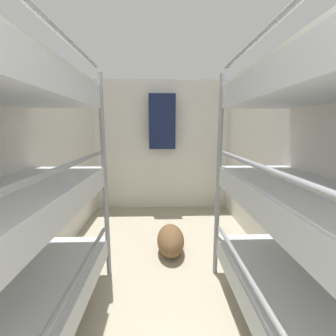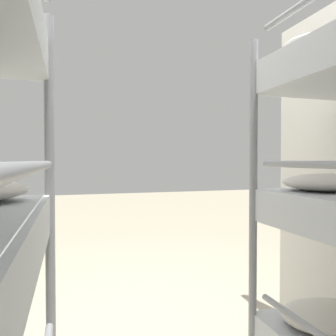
% 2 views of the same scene
% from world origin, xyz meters
% --- Properties ---
extents(wall_left, '(0.06, 4.41, 2.24)m').
position_xyz_m(wall_left, '(-1.19, 2.15, 1.12)').
color(wall_left, silver).
rests_on(wall_left, ground_plane).
extents(wall_right, '(0.06, 4.41, 2.24)m').
position_xyz_m(wall_right, '(1.19, 2.15, 1.12)').
color(wall_right, silver).
rests_on(wall_right, ground_plane).
extents(wall_back, '(2.44, 0.06, 2.24)m').
position_xyz_m(wall_back, '(0.00, 4.32, 1.12)').
color(wall_back, silver).
rests_on(wall_back, ground_plane).
extents(bunk_stack_right_near, '(0.65, 1.86, 1.93)m').
position_xyz_m(bunk_stack_right_near, '(0.84, 1.42, 1.01)').
color(bunk_stack_right_near, gray).
rests_on(bunk_stack_right_near, ground_plane).
extents(duffel_bag, '(0.31, 0.55, 0.31)m').
position_xyz_m(duffel_bag, '(0.10, 2.76, 0.15)').
color(duffel_bag, brown).
rests_on(duffel_bag, ground_plane).
extents(hanging_coat, '(0.44, 0.12, 0.90)m').
position_xyz_m(hanging_coat, '(0.01, 4.17, 1.54)').
color(hanging_coat, '#192347').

